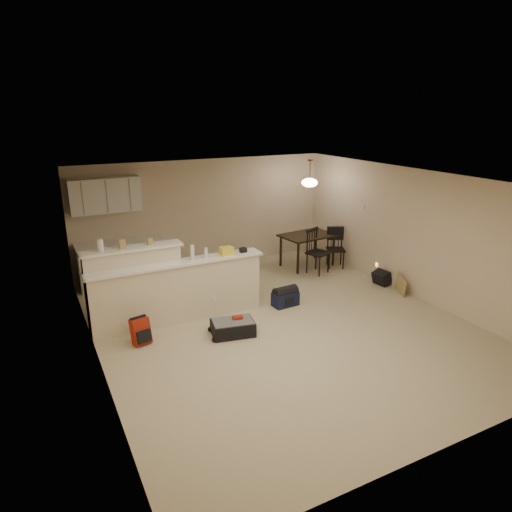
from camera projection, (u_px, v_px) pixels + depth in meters
room at (280, 255)px, 7.57m from camera, size 7.00×7.02×2.50m
breakfast_bar at (163, 289)px, 7.84m from camera, size 3.08×0.58×1.39m
upper_cabinets at (105, 195)px, 9.24m from camera, size 1.40×0.34×0.70m
kitchen_counter at (123, 263)px, 9.66m from camera, size 1.80×0.60×0.90m
thermostat at (362, 207)px, 10.10m from camera, size 0.02×0.12×0.12m
jar at (100, 245)px, 7.29m from camera, size 0.10×0.10×0.20m
cereal_box at (122, 244)px, 7.44m from camera, size 0.10×0.07×0.16m
small_box at (150, 241)px, 7.65m from camera, size 0.08×0.06×0.12m
bottle_a at (192, 253)px, 7.82m from camera, size 0.07×0.07×0.26m
bottle_b at (206, 253)px, 7.94m from camera, size 0.06×0.06×0.18m
bag_lump at (226, 251)px, 8.11m from camera, size 0.22×0.18×0.14m
pouch at (243, 250)px, 8.26m from camera, size 0.12×0.10×0.08m
dining_table at (308, 238)px, 10.68m from camera, size 1.31×0.95×0.77m
pendant_lamp at (310, 182)px, 10.27m from camera, size 0.36×0.36×0.62m
dining_chair_near at (318, 252)px, 10.25m from camera, size 0.57×0.56×1.01m
dining_chair_far at (336, 248)px, 10.65m from camera, size 0.53×0.52×0.92m
suitcase at (233, 328)px, 7.54m from camera, size 0.77×0.58×0.23m
red_backpack at (141, 331)px, 7.23m from camera, size 0.31×0.23×0.42m
navy_duffel at (285, 299)px, 8.64m from camera, size 0.50×0.30×0.26m
black_daypack at (382, 278)px, 9.66m from camera, size 0.27×0.35×0.29m
cardboard_sheet at (401, 285)px, 9.19m from camera, size 0.20×0.45×0.36m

